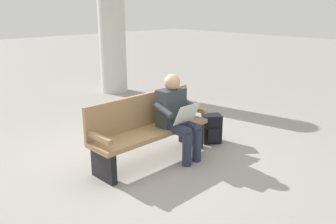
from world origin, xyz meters
The scene contains 5 objects.
ground_plane centered at (0.00, 0.00, 0.00)m, with size 40.00×40.00×0.00m, color gray.
bench_near centered at (0.00, -0.07, 0.46)m, with size 1.81×0.54×0.90m.
person_seated centered at (-0.32, 0.15, 0.63)m, with size 0.58×0.58×1.18m.
backpack centered at (-1.12, 0.12, 0.22)m, with size 0.36×0.35×0.45m.
support_pillar centered at (-1.98, -3.75, 1.63)m, with size 0.64×0.64×3.25m, color beige.
Camera 1 is at (2.89, 3.40, 2.06)m, focal length 37.47 mm.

